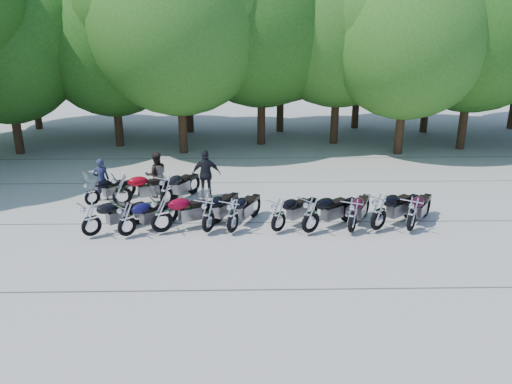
{
  "coord_description": "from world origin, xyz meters",
  "views": [
    {
      "loc": [
        -0.33,
        -14.18,
        6.44
      ],
      "look_at": [
        0.0,
        1.5,
        1.1
      ],
      "focal_mm": 35.0,
      "sensor_mm": 36.0,
      "label": 1
    }
  ],
  "objects_px": {
    "rider_2": "(206,174)",
    "motorcycle_11": "(122,189)",
    "motorcycle_8": "(379,211)",
    "rider_0": "(101,180)",
    "motorcycle_4": "(233,215)",
    "motorcycle_12": "(166,190)",
    "motorcycle_3": "(208,214)",
    "rider_1": "(156,175)",
    "motorcycle_7": "(353,215)",
    "motorcycle_5": "(279,214)",
    "motorcycle_9": "(412,213)",
    "motorcycle_0": "(91,218)",
    "motorcycle_1": "(126,219)",
    "motorcycle_6": "(311,214)",
    "motorcycle_10": "(92,192)",
    "motorcycle_2": "(161,214)"
  },
  "relations": [
    {
      "from": "motorcycle_1",
      "to": "motorcycle_5",
      "type": "relative_size",
      "value": 1.0
    },
    {
      "from": "motorcycle_7",
      "to": "rider_0",
      "type": "relative_size",
      "value": 1.44
    },
    {
      "from": "motorcycle_11",
      "to": "motorcycle_4",
      "type": "bearing_deg",
      "value": -145.12
    },
    {
      "from": "rider_0",
      "to": "motorcycle_2",
      "type": "bearing_deg",
      "value": 114.47
    },
    {
      "from": "motorcycle_5",
      "to": "motorcycle_9",
      "type": "relative_size",
      "value": 0.96
    },
    {
      "from": "motorcycle_2",
      "to": "motorcycle_8",
      "type": "distance_m",
      "value": 6.94
    },
    {
      "from": "motorcycle_4",
      "to": "rider_0",
      "type": "distance_m",
      "value": 6.05
    },
    {
      "from": "motorcycle_12",
      "to": "rider_2",
      "type": "bearing_deg",
      "value": -114.34
    },
    {
      "from": "motorcycle_5",
      "to": "motorcycle_12",
      "type": "relative_size",
      "value": 0.95
    },
    {
      "from": "motorcycle_1",
      "to": "rider_2",
      "type": "relative_size",
      "value": 1.21
    },
    {
      "from": "rider_2",
      "to": "motorcycle_11",
      "type": "bearing_deg",
      "value": 14.47
    },
    {
      "from": "motorcycle_2",
      "to": "motorcycle_9",
      "type": "distance_m",
      "value": 7.98
    },
    {
      "from": "motorcycle_5",
      "to": "rider_0",
      "type": "bearing_deg",
      "value": 18.09
    },
    {
      "from": "motorcycle_10",
      "to": "motorcycle_9",
      "type": "bearing_deg",
      "value": -146.73
    },
    {
      "from": "motorcycle_4",
      "to": "motorcycle_6",
      "type": "height_order",
      "value": "motorcycle_6"
    },
    {
      "from": "motorcycle_7",
      "to": "rider_0",
      "type": "height_order",
      "value": "rider_0"
    },
    {
      "from": "motorcycle_11",
      "to": "rider_1",
      "type": "height_order",
      "value": "rider_1"
    },
    {
      "from": "rider_2",
      "to": "motorcycle_2",
      "type": "bearing_deg",
      "value": 67.68
    },
    {
      "from": "motorcycle_4",
      "to": "motorcycle_11",
      "type": "xyz_separation_m",
      "value": [
        -4.09,
        2.53,
        0.04
      ]
    },
    {
      "from": "motorcycle_2",
      "to": "motorcycle_12",
      "type": "bearing_deg",
      "value": -21.99
    },
    {
      "from": "motorcycle_2",
      "to": "rider_1",
      "type": "distance_m",
      "value": 3.76
    },
    {
      "from": "motorcycle_0",
      "to": "rider_2",
      "type": "height_order",
      "value": "rider_2"
    },
    {
      "from": "motorcycle_3",
      "to": "motorcycle_9",
      "type": "xyz_separation_m",
      "value": [
        6.51,
        -0.04,
        -0.01
      ]
    },
    {
      "from": "motorcycle_5",
      "to": "motorcycle_1",
      "type": "bearing_deg",
      "value": 48.14
    },
    {
      "from": "motorcycle_1",
      "to": "motorcycle_11",
      "type": "xyz_separation_m",
      "value": [
        -0.78,
        2.76,
        0.06
      ]
    },
    {
      "from": "motorcycle_11",
      "to": "motorcycle_12",
      "type": "relative_size",
      "value": 1.04
    },
    {
      "from": "motorcycle_0",
      "to": "motorcycle_10",
      "type": "distance_m",
      "value": 2.93
    },
    {
      "from": "motorcycle_8",
      "to": "rider_0",
      "type": "xyz_separation_m",
      "value": [
        -9.72,
        3.27,
        0.1
      ]
    },
    {
      "from": "rider_2",
      "to": "motorcycle_3",
      "type": "bearing_deg",
      "value": 90.95
    },
    {
      "from": "motorcycle_9",
      "to": "rider_2",
      "type": "bearing_deg",
      "value": 6.42
    },
    {
      "from": "motorcycle_0",
      "to": "motorcycle_3",
      "type": "relative_size",
      "value": 0.95
    },
    {
      "from": "rider_0",
      "to": "motorcycle_3",
      "type": "bearing_deg",
      "value": 126.62
    },
    {
      "from": "motorcycle_5",
      "to": "rider_1",
      "type": "bearing_deg",
      "value": 5.81
    },
    {
      "from": "motorcycle_2",
      "to": "motorcycle_10",
      "type": "height_order",
      "value": "motorcycle_2"
    },
    {
      "from": "motorcycle_4",
      "to": "motorcycle_9",
      "type": "relative_size",
      "value": 0.99
    },
    {
      "from": "motorcycle_7",
      "to": "rider_1",
      "type": "xyz_separation_m",
      "value": [
        -6.83,
        3.79,
        0.22
      ]
    },
    {
      "from": "motorcycle_5",
      "to": "motorcycle_9",
      "type": "xyz_separation_m",
      "value": [
        4.27,
        -0.05,
        0.02
      ]
    },
    {
      "from": "motorcycle_11",
      "to": "motorcycle_5",
      "type": "bearing_deg",
      "value": -137.58
    },
    {
      "from": "motorcycle_6",
      "to": "motorcycle_10",
      "type": "bearing_deg",
      "value": 33.63
    },
    {
      "from": "motorcycle_6",
      "to": "motorcycle_8",
      "type": "relative_size",
      "value": 0.98
    },
    {
      "from": "motorcycle_3",
      "to": "rider_1",
      "type": "bearing_deg",
      "value": -33.68
    },
    {
      "from": "motorcycle_9",
      "to": "motorcycle_2",
      "type": "bearing_deg",
      "value": 33.72
    },
    {
      "from": "motorcycle_5",
      "to": "rider_0",
      "type": "height_order",
      "value": "rider_0"
    },
    {
      "from": "motorcycle_7",
      "to": "motorcycle_9",
      "type": "relative_size",
      "value": 0.99
    },
    {
      "from": "motorcycle_5",
      "to": "rider_2",
      "type": "bearing_deg",
      "value": -8.87
    },
    {
      "from": "motorcycle_4",
      "to": "motorcycle_12",
      "type": "distance_m",
      "value": 3.51
    },
    {
      "from": "motorcycle_4",
      "to": "rider_1",
      "type": "bearing_deg",
      "value": -25.17
    },
    {
      "from": "rider_2",
      "to": "rider_0",
      "type": "bearing_deg",
      "value": -1.23
    },
    {
      "from": "motorcycle_1",
      "to": "rider_1",
      "type": "distance_m",
      "value": 3.94
    },
    {
      "from": "motorcycle_10",
      "to": "motorcycle_11",
      "type": "height_order",
      "value": "motorcycle_11"
    }
  ]
}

